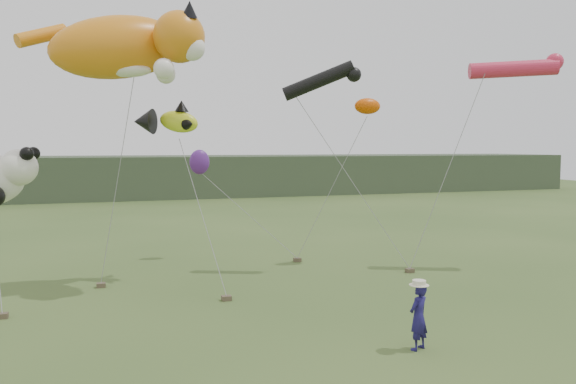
# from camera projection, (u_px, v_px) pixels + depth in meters

# --- Properties ---
(ground) EXTENTS (120.00, 120.00, 0.00)m
(ground) POSITION_uv_depth(u_px,v_px,m) (329.00, 332.00, 15.07)
(ground) COLOR #385123
(ground) RESTS_ON ground
(headland) EXTENTS (90.00, 13.00, 4.00)m
(headland) POSITION_uv_depth(u_px,v_px,m) (133.00, 177.00, 56.35)
(headland) COLOR #2D3D28
(headland) RESTS_ON ground
(festival_attendant) EXTENTS (0.71, 0.62, 1.65)m
(festival_attendant) POSITION_uv_depth(u_px,v_px,m) (418.00, 317.00, 13.72)
(festival_attendant) COLOR #1B1654
(festival_attendant) RESTS_ON ground
(sandbag_anchors) EXTENTS (14.63, 5.37, 0.16)m
(sandbag_anchors) POSITION_uv_depth(u_px,v_px,m) (223.00, 283.00, 20.17)
(sandbag_anchors) COLOR brown
(sandbag_anchors) RESTS_ON ground
(cat_kite) EXTENTS (6.31, 3.47, 2.90)m
(cat_kite) POSITION_uv_depth(u_px,v_px,m) (132.00, 46.00, 19.43)
(cat_kite) COLOR orange
(cat_kite) RESTS_ON ground
(fish_kite) EXTENTS (2.68, 1.74, 1.31)m
(fish_kite) POSITION_uv_depth(u_px,v_px,m) (166.00, 121.00, 21.00)
(fish_kite) COLOR yellow
(fish_kite) RESTS_ON ground
(tube_kites) EXTENTS (11.21, 3.53, 1.98)m
(tube_kites) POSITION_uv_depth(u_px,v_px,m) (449.00, 72.00, 22.68)
(tube_kites) COLOR black
(tube_kites) RESTS_ON ground
(misc_kites) EXTENTS (7.76, 3.68, 3.30)m
(misc_kites) POSITION_uv_depth(u_px,v_px,m) (277.00, 136.00, 24.45)
(misc_kites) COLOR #D74D02
(misc_kites) RESTS_ON ground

